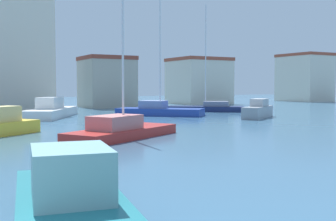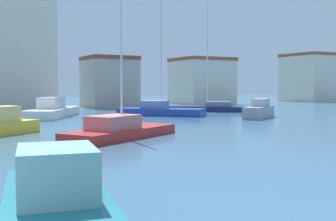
{
  "view_description": "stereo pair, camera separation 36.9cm",
  "coord_description": "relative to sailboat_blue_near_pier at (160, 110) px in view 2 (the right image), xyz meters",
  "views": [
    {
      "loc": [
        0.17,
        -4.5,
        2.77
      ],
      "look_at": [
        14.51,
        21.14,
        1.05
      ],
      "focal_mm": 44.98,
      "sensor_mm": 36.0,
      "label": 1
    },
    {
      "loc": [
        0.5,
        -4.68,
        2.77
      ],
      "look_at": [
        14.51,
        21.14,
        1.05
      ],
      "focal_mm": 44.98,
      "sensor_mm": 36.0,
      "label": 2
    }
  ],
  "objects": [
    {
      "name": "sailboat_navy_behind_lamppost",
      "position": [
        7.49,
        2.93,
        -0.06
      ],
      "size": [
        7.86,
        7.1,
        11.45
      ],
      "color": "#19234C",
      "rests_on": "water"
    },
    {
      "name": "warehouse_block",
      "position": [
        17.78,
        20.25,
        3.03
      ],
      "size": [
        8.01,
        7.93,
        7.08
      ],
      "color": "beige",
      "rests_on": "ground"
    },
    {
      "name": "motorboat_teal_inner_mooring",
      "position": [
        -16.18,
        -26.99,
        0.01
      ],
      "size": [
        3.0,
        6.29,
        1.64
      ],
      "color": "#1E707A",
      "rests_on": "water"
    },
    {
      "name": "harbor_office",
      "position": [
        40.0,
        19.56,
        3.75
      ],
      "size": [
        6.46,
        8.58,
        8.52
      ],
      "color": "beige",
      "rests_on": "ground"
    },
    {
      "name": "water",
      "position": [
        -3.56,
        -10.13,
        -0.52
      ],
      "size": [
        160.0,
        160.0,
        0.0
      ],
      "primitive_type": "plane",
      "color": "#38607F",
      "rests_on": "ground"
    },
    {
      "name": "motorboat_grey_distant_north",
      "position": [
        6.2,
        -6.68,
        0.13
      ],
      "size": [
        5.15,
        4.11,
        1.65
      ],
      "color": "gray",
      "rests_on": "water"
    },
    {
      "name": "sailboat_blue_near_pier",
      "position": [
        0.0,
        0.0,
        0.0
      ],
      "size": [
        7.56,
        7.62,
        11.44
      ],
      "color": "#233D93",
      "rests_on": "water"
    },
    {
      "name": "waterfront_apartments",
      "position": [
        1.28,
        16.77,
        2.77
      ],
      "size": [
        6.17,
        6.31,
        6.56
      ],
      "color": "#B2A893",
      "rests_on": "ground"
    },
    {
      "name": "motorboat_white_distant_east",
      "position": [
        -9.34,
        2.77,
        0.08
      ],
      "size": [
        6.77,
        9.13,
        1.8
      ],
      "color": "white",
      "rests_on": "water"
    },
    {
      "name": "sailboat_red_far_right",
      "position": [
        -9.73,
        -14.06,
        -0.05
      ],
      "size": [
        7.45,
        5.66,
        7.89
      ],
      "color": "#B22823",
      "rests_on": "water"
    }
  ]
}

